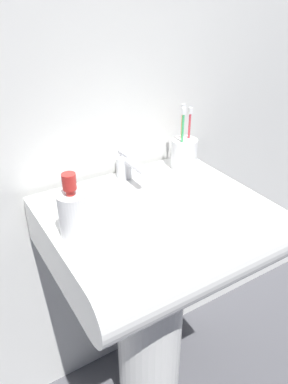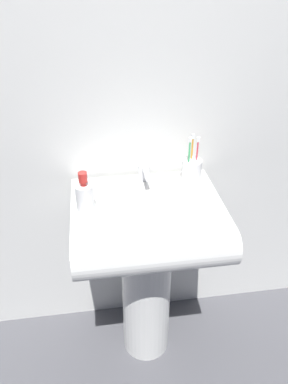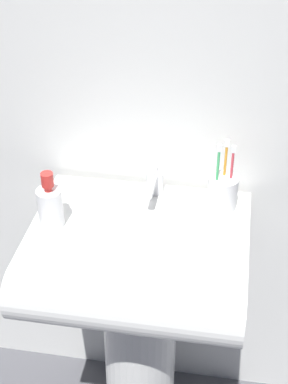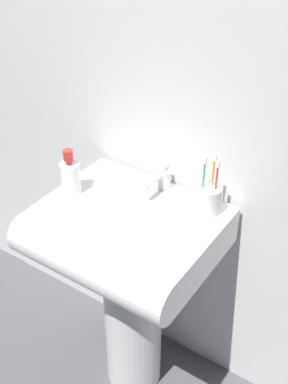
# 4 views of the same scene
# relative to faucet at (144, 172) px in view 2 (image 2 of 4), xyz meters

# --- Properties ---
(ground_plane) EXTENTS (6.00, 6.00, 0.00)m
(ground_plane) POSITION_rel_faucet_xyz_m (-0.01, -0.16, -0.90)
(ground_plane) COLOR #4C4C51
(ground_plane) RESTS_ON ground
(wall_back) EXTENTS (5.00, 0.05, 2.40)m
(wall_back) POSITION_rel_faucet_xyz_m (-0.01, 0.10, 0.30)
(wall_back) COLOR silver
(wall_back) RESTS_ON ground
(sink_pedestal) EXTENTS (0.22, 0.22, 0.72)m
(sink_pedestal) POSITION_rel_faucet_xyz_m (-0.01, -0.16, -0.54)
(sink_pedestal) COLOR white
(sink_pedestal) RESTS_ON ground
(sink_basin) EXTENTS (0.58, 0.49, 0.14)m
(sink_basin) POSITION_rel_faucet_xyz_m (-0.01, -0.21, -0.11)
(sink_basin) COLOR white
(sink_basin) RESTS_ON sink_pedestal
(faucet) EXTENTS (0.05, 0.15, 0.08)m
(faucet) POSITION_rel_faucet_xyz_m (0.00, 0.00, 0.00)
(faucet) COLOR silver
(faucet) RESTS_ON sink_basin
(toothbrush_cup) EXTENTS (0.08, 0.08, 0.20)m
(toothbrush_cup) POSITION_rel_faucet_xyz_m (0.19, -0.03, 0.01)
(toothbrush_cup) COLOR white
(toothbrush_cup) RESTS_ON sink_basin
(soap_bottle) EXTENTS (0.07, 0.07, 0.16)m
(soap_bottle) POSITION_rel_faucet_xyz_m (-0.25, -0.18, 0.02)
(soap_bottle) COLOR white
(soap_bottle) RESTS_ON sink_basin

